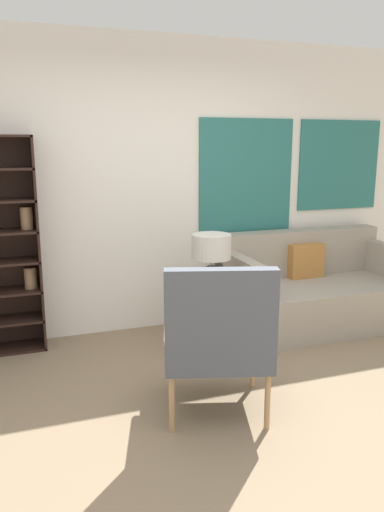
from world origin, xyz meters
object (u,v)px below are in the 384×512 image
(armchair, at_px, (218,334))
(couch, at_px, (313,291))
(side_table, at_px, (210,296))
(table_lamp, at_px, (211,256))

(armchair, xyz_separation_m, couch, (1.55, 1.33, -0.25))
(armchair, relative_size, couch, 0.59)
(armchair, bearing_deg, couch, 40.65)
(couch, relative_size, side_table, 3.22)
(armchair, xyz_separation_m, table_lamp, (0.35, 1.00, 0.26))
(armchair, relative_size, table_lamp, 2.17)
(armchair, relative_size, side_table, 1.89)
(side_table, bearing_deg, couch, 12.95)
(table_lamp, bearing_deg, armchair, -108.97)
(armchair, bearing_deg, side_table, 71.25)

